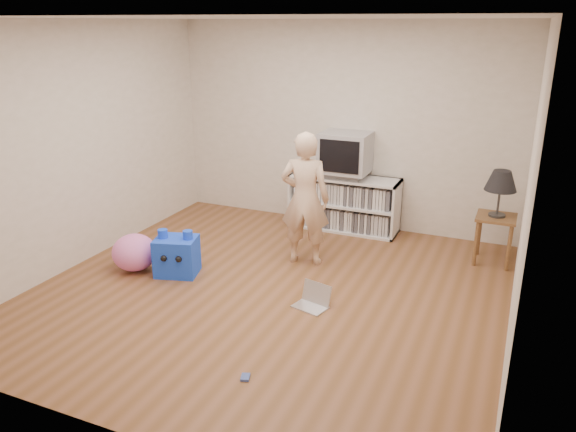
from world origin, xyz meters
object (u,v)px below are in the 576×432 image
(crt_tv, at_px, (346,152))
(side_table, at_px, (495,228))
(person, at_px, (305,199))
(plush_pink, at_px, (134,252))
(plush_blue, at_px, (177,255))
(laptop, at_px, (313,300))
(media_unit, at_px, (344,203))
(table_lamp, at_px, (501,182))
(dvd_deck, at_px, (345,174))

(crt_tv, xyz_separation_m, side_table, (1.87, -0.37, -0.60))
(person, distance_m, plush_pink, 1.94)
(side_table, distance_m, plush_blue, 3.50)
(person, distance_m, laptop, 1.25)
(laptop, distance_m, plush_pink, 2.09)
(person, distance_m, plush_blue, 1.51)
(crt_tv, distance_m, side_table, 2.00)
(media_unit, distance_m, plush_pink, 2.73)
(laptop, bearing_deg, plush_blue, -168.77)
(crt_tv, relative_size, table_lamp, 1.17)
(dvd_deck, distance_m, laptop, 2.26)
(media_unit, bearing_deg, side_table, -11.67)
(laptop, height_order, plush_pink, plush_pink)
(dvd_deck, distance_m, crt_tv, 0.29)
(table_lamp, xyz_separation_m, person, (-1.94, -0.82, -0.20))
(crt_tv, bearing_deg, plush_blue, -120.62)
(media_unit, distance_m, laptop, 2.19)
(side_table, xyz_separation_m, laptop, (-1.47, -1.75, -0.36))
(laptop, relative_size, plush_blue, 0.71)
(crt_tv, bearing_deg, media_unit, 90.00)
(table_lamp, distance_m, person, 2.11)
(dvd_deck, distance_m, side_table, 1.93)
(dvd_deck, distance_m, table_lamp, 1.91)
(dvd_deck, bearing_deg, side_table, -11.21)
(laptop, bearing_deg, media_unit, 114.92)
(media_unit, height_order, side_table, media_unit)
(laptop, xyz_separation_m, plush_blue, (-1.59, 0.09, 0.15))
(person, bearing_deg, laptop, 106.82)
(side_table, height_order, person, person)
(side_table, distance_m, plush_pink, 3.97)
(person, bearing_deg, plush_pink, 20.31)
(person, xyz_separation_m, plush_blue, (-1.13, -0.84, -0.53))
(crt_tv, bearing_deg, plush_pink, -128.52)
(crt_tv, distance_m, person, 1.22)
(side_table, relative_size, table_lamp, 1.07)
(dvd_deck, bearing_deg, person, -93.41)
(crt_tv, relative_size, laptop, 1.66)
(media_unit, relative_size, plush_pink, 2.96)
(person, xyz_separation_m, plush_pink, (-1.62, -0.93, -0.54))
(dvd_deck, xyz_separation_m, plush_pink, (-1.69, -2.12, -0.53))
(media_unit, distance_m, crt_tv, 0.67)
(side_table, distance_m, table_lamp, 0.53)
(crt_tv, relative_size, person, 0.40)
(plush_pink, bearing_deg, person, 29.98)
(media_unit, height_order, laptop, media_unit)
(dvd_deck, height_order, table_lamp, table_lamp)
(dvd_deck, bearing_deg, plush_blue, -120.58)
(crt_tv, bearing_deg, dvd_deck, 90.00)
(table_lamp, bearing_deg, plush_pink, -153.75)
(media_unit, xyz_separation_m, plush_blue, (-1.20, -2.05, -0.14))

